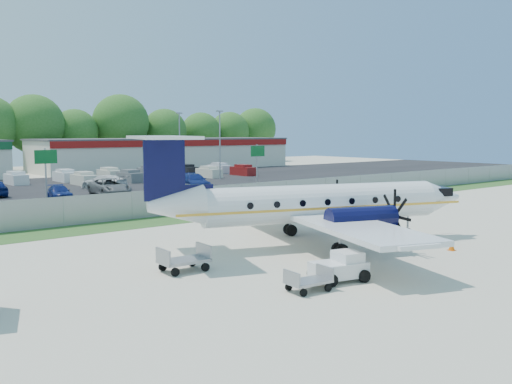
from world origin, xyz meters
TOP-DOWN VIEW (x-y plane):
  - ground at (0.00, 0.00)m, footprint 170.00×170.00m
  - grass_verge at (0.00, 12.00)m, footprint 170.00×4.00m
  - access_road at (0.00, 19.00)m, footprint 170.00×8.00m
  - parking_lot at (0.00, 40.00)m, footprint 170.00×32.00m
  - perimeter_fence at (0.00, 14.00)m, footprint 120.00×0.06m
  - building_east at (26.00, 61.98)m, footprint 44.40×12.40m
  - sign_left at (-8.00, 22.91)m, footprint 1.80×0.26m
  - sign_mid at (3.00, 22.91)m, footprint 1.80×0.26m
  - sign_right at (14.00, 22.91)m, footprint 1.80×0.26m
  - light_pole_ne at (20.00, 38.00)m, footprint 0.90×0.35m
  - light_pole_se at (20.00, 48.00)m, footprint 0.90×0.35m
  - aircraft at (-1.53, -1.02)m, footprint 19.79×19.28m
  - pushback_tug at (-6.12, -7.15)m, footprint 2.51×2.06m
  - baggage_cart_near at (-10.39, -1.58)m, footprint 2.25×1.43m
  - baggage_cart_far at (-8.32, -7.46)m, footprint 1.85×1.23m
  - cone_port_wing at (3.09, -6.68)m, footprint 0.36×0.36m
  - cone_starboard_wing at (3.40, 5.46)m, footprint 0.37×0.37m
  - road_car_mid at (5.68, 19.67)m, footprint 5.65×4.16m
  - road_car_east at (23.88, 17.51)m, footprint 4.45×2.26m
  - parked_car_b at (-4.58, 29.50)m, footprint 2.51×4.64m
  - parked_car_c at (0.56, 29.72)m, footprint 3.17×6.16m
  - parked_car_d at (7.26, 28.72)m, footprint 2.91×4.87m
  - parked_car_e at (10.62, 29.80)m, footprint 3.77×6.18m
  - parked_car_g at (2.71, 35.79)m, footprint 4.16×5.95m
  - far_parking_rows at (0.00, 45.00)m, footprint 56.00×10.00m

SIDE VIEW (x-z plane):
  - ground at x=0.00m, z-range 0.00..0.00m
  - road_car_mid at x=5.68m, z-range -0.71..0.71m
  - road_car_east at x=23.88m, z-range -0.70..0.70m
  - parked_car_b at x=-4.58m, z-range -0.64..0.64m
  - parked_car_c at x=0.56m, z-range -0.83..0.83m
  - parked_car_d at x=7.26m, z-range -0.78..0.78m
  - parked_car_e at x=10.62m, z-range -0.84..0.84m
  - parked_car_g at x=2.71m, z-range -0.80..0.80m
  - far_parking_rows at x=0.00m, z-range -0.80..0.80m
  - grass_verge at x=0.00m, z-range 0.00..0.02m
  - access_road at x=0.00m, z-range 0.00..0.02m
  - parking_lot at x=0.00m, z-range 0.00..0.02m
  - cone_port_wing at x=3.09m, z-range -0.01..0.50m
  - cone_starboard_wing at x=3.40m, z-range -0.01..0.51m
  - baggage_cart_far at x=-8.32m, z-range -0.03..0.88m
  - baggage_cart_near at x=-10.39m, z-range -0.04..1.10m
  - pushback_tug at x=-6.12m, z-range -0.03..1.20m
  - perimeter_fence at x=0.00m, z-range 0.01..2.00m
  - aircraft at x=-1.53m, z-range -0.69..5.39m
  - building_east at x=26.00m, z-range 0.01..5.25m
  - sign_left at x=-8.00m, z-range 1.11..6.11m
  - sign_mid at x=3.00m, z-range 1.11..6.11m
  - sign_right at x=14.00m, z-range 1.11..6.11m
  - light_pole_ne at x=20.00m, z-range 0.69..9.78m
  - light_pole_se at x=20.00m, z-range 0.69..9.78m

